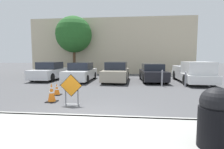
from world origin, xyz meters
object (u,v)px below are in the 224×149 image
at_px(parked_car_third, 116,72).
at_px(bollard_second, 186,79).
at_px(road_closed_sign, 71,89).
at_px(traffic_cone_second, 57,89).
at_px(traffic_cone_nearest, 52,93).
at_px(bollard_nearest, 162,78).
at_px(parked_car_nearest, 50,71).
at_px(parked_car_second, 81,72).
at_px(pickup_truck, 193,73).
at_px(parked_car_fourth, 153,73).
at_px(trash_bin, 214,118).
at_px(bollard_third, 210,79).

bearing_deg(parked_car_third, bollard_second, 157.10).
height_order(road_closed_sign, traffic_cone_second, road_closed_sign).
bearing_deg(traffic_cone_second, traffic_cone_nearest, -75.14).
relative_size(traffic_cone_nearest, bollard_second, 0.83).
bearing_deg(traffic_cone_second, bollard_nearest, 30.22).
distance_m(road_closed_sign, bollard_nearest, 6.77).
distance_m(parked_car_nearest, parked_car_second, 2.94).
distance_m(parked_car_nearest, pickup_truck, 11.63).
bearing_deg(pickup_truck, parked_car_fourth, -10.62).
bearing_deg(parked_car_nearest, traffic_cone_nearest, 116.80).
bearing_deg(bollard_second, road_closed_sign, -139.21).
height_order(parked_car_third, bollard_nearest, parked_car_third).
xyz_separation_m(parked_car_third, trash_bin, (2.72, -10.51, 0.02)).
bearing_deg(trash_bin, parked_car_fourth, 89.04).
relative_size(parked_car_nearest, bollard_nearest, 4.04).
bearing_deg(bollard_third, bollard_second, 180.00).
xyz_separation_m(traffic_cone_nearest, parked_car_second, (-0.68, 6.88, 0.28)).
relative_size(road_closed_sign, traffic_cone_second, 2.10).
height_order(bollard_nearest, bollard_second, bollard_nearest).
distance_m(traffic_cone_second, bollard_nearest, 6.71).
xyz_separation_m(parked_car_nearest, trash_bin, (8.53, -10.96, 0.02)).
distance_m(traffic_cone_second, parked_car_fourth, 7.96).
relative_size(bollard_nearest, bollard_second, 1.09).
bearing_deg(bollard_nearest, traffic_cone_nearest, -138.91).
distance_m(trash_bin, bollard_nearest, 8.34).
relative_size(traffic_cone_nearest, parked_car_fourth, 0.20).
relative_size(pickup_truck, bollard_nearest, 5.09).
bearing_deg(parked_car_nearest, parked_car_fourth, 179.16).
bearing_deg(traffic_cone_nearest, parked_car_third, 72.22).
height_order(traffic_cone_nearest, traffic_cone_second, traffic_cone_nearest).
bearing_deg(pickup_truck, bollard_nearest, 35.83).
bearing_deg(bollard_second, parked_car_third, 155.13).
distance_m(parked_car_second, parked_car_third, 2.90).
xyz_separation_m(parked_car_nearest, bollard_nearest, (9.02, -2.64, -0.13)).
bearing_deg(traffic_cone_second, bollard_third, 20.98).
bearing_deg(traffic_cone_nearest, pickup_truck, 38.98).
bearing_deg(pickup_truck, traffic_cone_nearest, 40.71).
bearing_deg(trash_bin, bollard_second, 76.50).
bearing_deg(bollard_nearest, parked_car_fourth, 97.48).
bearing_deg(parked_car_fourth, parked_car_third, 1.58).
bearing_deg(bollard_nearest, pickup_truck, 34.10).
relative_size(road_closed_sign, traffic_cone_nearest, 1.50).
relative_size(traffic_cone_nearest, parked_car_nearest, 0.19).
height_order(parked_car_third, trash_bin, parked_car_third).
relative_size(road_closed_sign, parked_car_nearest, 0.28).
bearing_deg(road_closed_sign, parked_car_third, 80.55).
relative_size(parked_car_fourth, bollard_third, 3.96).
relative_size(parked_car_third, pickup_truck, 0.83).
xyz_separation_m(traffic_cone_nearest, bollard_second, (6.94, 4.74, 0.12)).
height_order(trash_bin, bollard_third, trash_bin).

